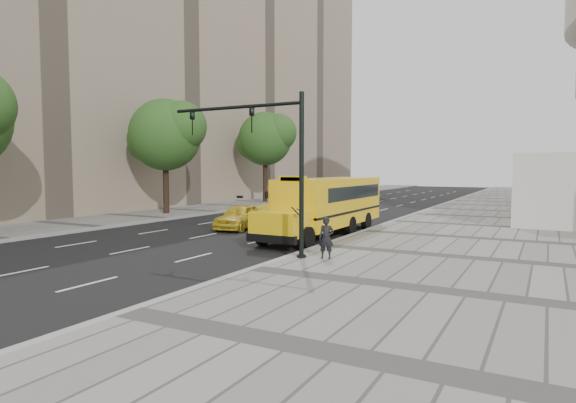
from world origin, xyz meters
The scene contains 13 objects.
ground centered at (0.00, 0.00, 0.00)m, with size 140.00×140.00×0.00m, color black.
sidewalk_museum centered at (12.00, 0.00, 0.07)m, with size 12.00×140.00×0.15m, color gray.
sidewalk_far centered at (-11.00, 0.00, 0.07)m, with size 6.00×140.00×0.15m, color gray.
curb_museum centered at (6.00, 0.00, 0.07)m, with size 0.30×140.00×0.15m, color gray.
curb_far centered at (-8.00, 0.00, 0.07)m, with size 0.30×140.00×0.15m, color gray.
building_far centered at (-19.00, 10.00, 16.00)m, with size 10.00×80.00×32.00m, color gray.
tree_b centered at (-10.40, 2.54, 6.07)m, with size 6.01×5.35×8.70m.
tree_c centered at (-10.40, 16.90, 6.54)m, with size 6.05×5.37×9.18m.
school_bus centered at (4.50, -1.27, 1.76)m, with size 2.96×11.56×3.19m.
taxi_near centered at (-0.96, -1.65, 0.73)m, with size 1.72×4.27×1.45m, color gold.
taxi_far centered at (-1.82, 4.99, 0.72)m, with size 1.52×4.37×1.44m, color gold.
pedestrian centered at (7.54, -8.42, 0.93)m, with size 0.57×0.38×1.57m, color black.
traffic_signal centered at (5.19, -8.64, 4.09)m, with size 6.18×0.36×6.40m.
Camera 1 is at (14.81, -24.84, 3.56)m, focal length 30.00 mm.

